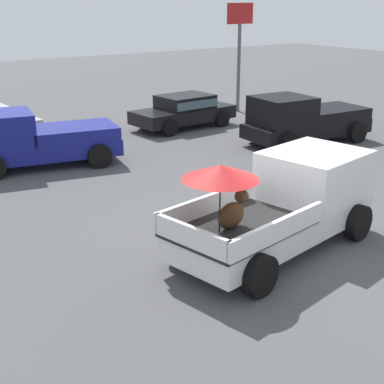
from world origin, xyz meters
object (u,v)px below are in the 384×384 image
(pickup_truck_main, at_px, (286,202))
(motel_sign, at_px, (240,36))
(parked_sedan_near, at_px, (184,110))
(pickup_truck_far, at_px, (303,120))
(pickup_truck_red, at_px, (35,140))

(pickup_truck_main, relative_size, motel_sign, 1.10)
(pickup_truck_main, bearing_deg, parked_sedan_near, 56.05)
(motel_sign, bearing_deg, pickup_truck_far, -107.41)
(pickup_truck_red, distance_m, motel_sign, 11.82)
(pickup_truck_far, bearing_deg, parked_sedan_near, -61.62)
(parked_sedan_near, distance_m, motel_sign, 5.05)
(pickup_truck_red, xyz_separation_m, motel_sign, (11.01, 3.48, 2.55))
(pickup_truck_far, distance_m, motel_sign, 6.91)
(pickup_truck_main, distance_m, pickup_truck_red, 9.14)
(pickup_truck_main, bearing_deg, pickup_truck_far, 31.77)
(pickup_truck_far, height_order, parked_sedan_near, pickup_truck_far)
(pickup_truck_red, height_order, pickup_truck_far, same)
(pickup_truck_red, bearing_deg, parked_sedan_near, -152.68)
(pickup_truck_red, distance_m, pickup_truck_far, 9.46)
(pickup_truck_red, relative_size, motel_sign, 1.04)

